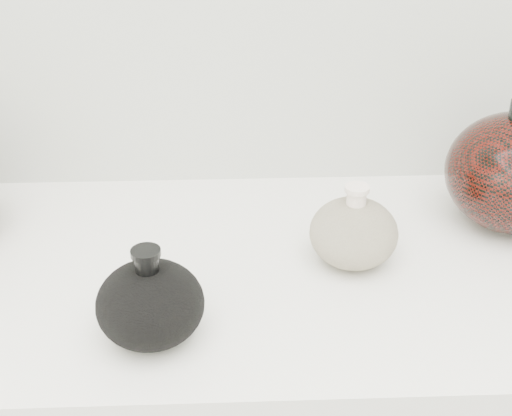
{
  "coord_description": "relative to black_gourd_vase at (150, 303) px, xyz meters",
  "views": [
    {
      "loc": [
        -0.07,
        0.16,
        1.44
      ],
      "look_at": [
        -0.04,
        0.92,
        1.0
      ],
      "focal_mm": 50.0,
      "sensor_mm": 36.0,
      "label": 1
    }
  ],
  "objects": [
    {
      "name": "black_gourd_vase",
      "position": [
        0.0,
        0.0,
        0.0
      ],
      "size": [
        0.16,
        0.16,
        0.12
      ],
      "color": "black",
      "rests_on": "display_counter"
    },
    {
      "name": "cream_gourd_vase",
      "position": [
        0.25,
        0.15,
        -0.0
      ],
      "size": [
        0.15,
        0.15,
        0.12
      ],
      "color": "beige",
      "rests_on": "display_counter"
    }
  ]
}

